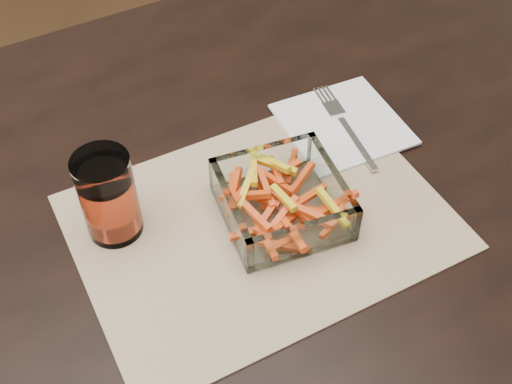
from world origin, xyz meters
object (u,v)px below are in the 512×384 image
dining_table (136,266)px  glass_bowl (282,202)px  tumbler (109,199)px  fork (344,123)px

dining_table → glass_bowl: bearing=-24.5°
dining_table → glass_bowl: (0.18, -0.08, 0.11)m
tumbler → fork: size_ratio=0.64×
tumbler → fork: bearing=2.5°
glass_bowl → tumbler: size_ratio=1.39×
dining_table → tumbler: size_ratio=13.53×
dining_table → tumbler: bearing=178.7°
dining_table → glass_bowl: glass_bowl is taller
glass_bowl → tumbler: 0.21m
glass_bowl → tumbler: (-0.19, 0.08, 0.03)m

